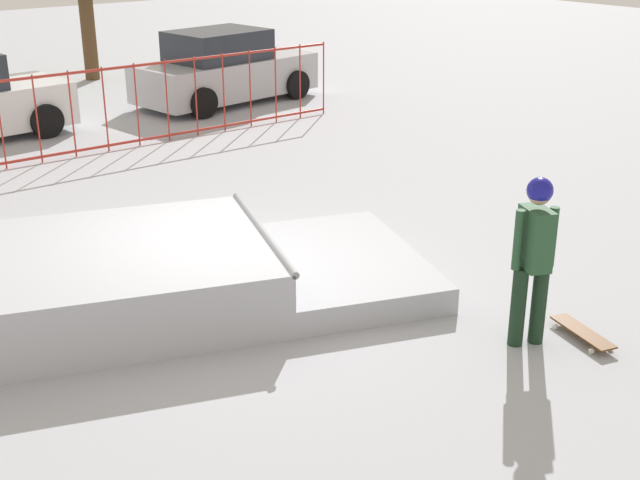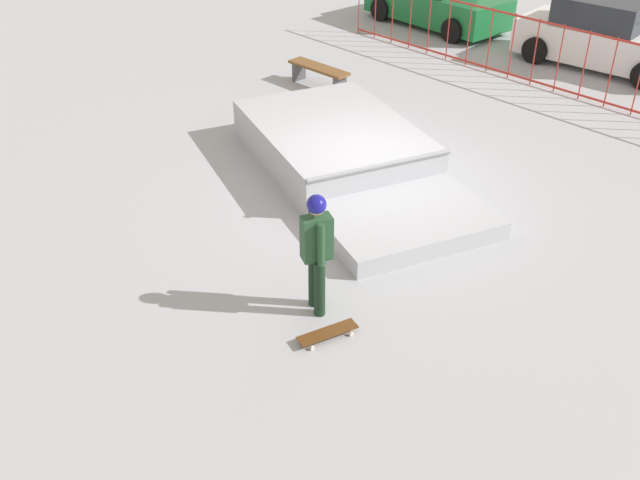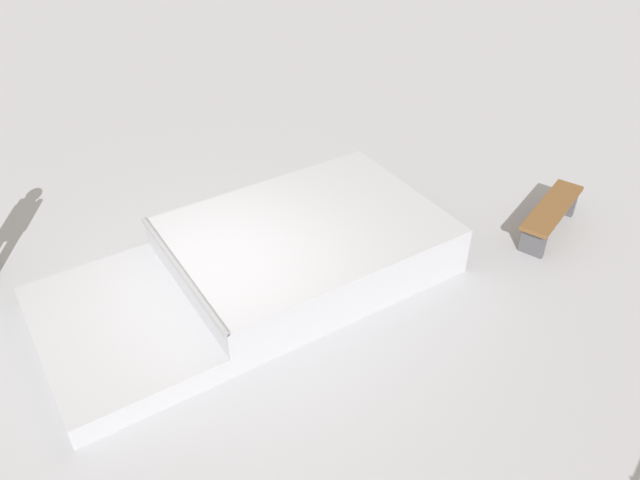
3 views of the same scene
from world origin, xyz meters
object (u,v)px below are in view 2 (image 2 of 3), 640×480
object	(u,v)px
skate_ramp	(344,154)
parked_car_white	(605,36)
skateboard	(328,333)
skater	(317,245)
park_bench	(319,72)

from	to	relation	value
skate_ramp	parked_car_white	distance (m)	8.47
skate_ramp	skateboard	distance (m)	4.62
skater	skateboard	world-z (taller)	skater
skate_ramp	park_bench	distance (m)	4.16
skater	park_bench	bearing A→B (deg)	70.57
parked_car_white	skater	bearing A→B (deg)	-84.43
skater	park_bench	xyz separation A→B (m)	(-5.83, 5.69, -0.65)
skateboard	park_bench	distance (m)	8.73
skater	parked_car_white	world-z (taller)	skater
park_bench	parked_car_white	xyz separation A→B (m)	(3.75, 5.90, 0.37)
skate_ramp	park_bench	world-z (taller)	skate_ramp
skateboard	skate_ramp	bearing A→B (deg)	57.32
skate_ramp	skateboard	world-z (taller)	skate_ramp
skateboard	parked_car_white	distance (m)	12.19
park_bench	skater	bearing A→B (deg)	-44.27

